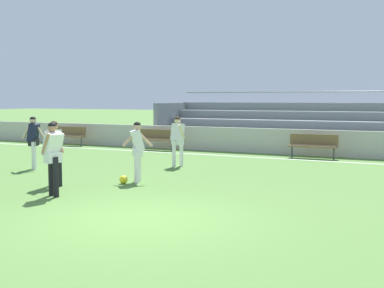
# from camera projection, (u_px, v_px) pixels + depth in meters

# --- Properties ---
(ground_plane) EXTENTS (160.00, 160.00, 0.00)m
(ground_plane) POSITION_uv_depth(u_px,v_px,m) (138.00, 219.00, 9.11)
(ground_plane) COLOR #517A38
(field_line_sideline) EXTENTS (44.00, 0.12, 0.01)m
(field_line_sideline) POSITION_uv_depth(u_px,v_px,m) (284.00, 159.00, 18.20)
(field_line_sideline) COLOR white
(field_line_sideline) RESTS_ON ground
(sideline_wall) EXTENTS (48.00, 0.16, 1.03)m
(sideline_wall) POSITION_uv_depth(u_px,v_px,m) (294.00, 142.00, 19.52)
(sideline_wall) COLOR #BCB7AD
(sideline_wall) RESTS_ON ground
(bench_near_wall_gap) EXTENTS (1.80, 0.40, 0.90)m
(bench_near_wall_gap) POSITION_uv_depth(u_px,v_px,m) (157.00, 138.00, 21.34)
(bench_near_wall_gap) COLOR brown
(bench_near_wall_gap) RESTS_ON ground
(bench_near_bin) EXTENTS (1.80, 0.40, 0.90)m
(bench_near_bin) POSITION_uv_depth(u_px,v_px,m) (313.00, 144.00, 18.39)
(bench_near_bin) COLOR brown
(bench_near_bin) RESTS_ON ground
(bench_far_right) EXTENTS (1.80, 0.40, 0.90)m
(bench_far_right) POSITION_uv_depth(u_px,v_px,m) (69.00, 134.00, 23.44)
(bench_far_right) COLOR brown
(bench_far_right) RESTS_ON ground
(player_white_on_ball) EXTENTS (0.49, 0.58, 1.67)m
(player_white_on_ball) POSITION_uv_depth(u_px,v_px,m) (54.00, 147.00, 12.44)
(player_white_on_ball) COLOR black
(player_white_on_ball) RESTS_ON ground
(player_white_wide_right) EXTENTS (0.78, 0.52, 1.62)m
(player_white_wide_right) POSITION_uv_depth(u_px,v_px,m) (137.00, 146.00, 13.11)
(player_white_wide_right) COLOR white
(player_white_wide_right) RESTS_ON ground
(player_dark_wide_left) EXTENTS (0.63, 0.46, 1.67)m
(player_dark_wide_left) POSITION_uv_depth(u_px,v_px,m) (33.00, 138.00, 15.47)
(player_dark_wide_left) COLOR white
(player_dark_wide_left) RESTS_ON ground
(player_white_trailing_run) EXTENTS (0.46, 0.53, 1.70)m
(player_white_trailing_run) POSITION_uv_depth(u_px,v_px,m) (53.00, 152.00, 11.14)
(player_white_trailing_run) COLOR black
(player_white_trailing_run) RESTS_ON ground
(player_white_pressing_high) EXTENTS (0.49, 0.52, 1.65)m
(player_white_pressing_high) POSITION_uv_depth(u_px,v_px,m) (178.00, 137.00, 16.08)
(player_white_pressing_high) COLOR white
(player_white_pressing_high) RESTS_ON ground
(soccer_ball) EXTENTS (0.22, 0.22, 0.22)m
(soccer_ball) POSITION_uv_depth(u_px,v_px,m) (123.00, 180.00, 12.88)
(soccer_ball) COLOR yellow
(soccer_ball) RESTS_ON ground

